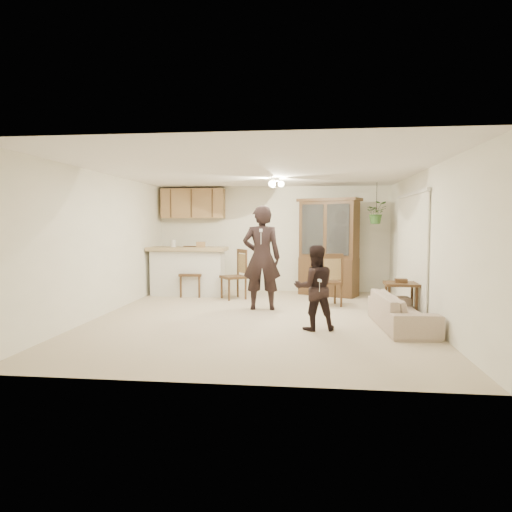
# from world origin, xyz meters

# --- Properties ---
(floor) EXTENTS (6.50, 6.50, 0.00)m
(floor) POSITION_xyz_m (0.00, 0.00, 0.00)
(floor) COLOR #C5B195
(floor) RESTS_ON ground
(ceiling) EXTENTS (5.50, 6.50, 0.02)m
(ceiling) POSITION_xyz_m (0.00, 0.00, 2.50)
(ceiling) COLOR white
(ceiling) RESTS_ON wall_back
(wall_back) EXTENTS (5.50, 0.02, 2.50)m
(wall_back) POSITION_xyz_m (0.00, 3.25, 1.25)
(wall_back) COLOR white
(wall_back) RESTS_ON ground
(wall_front) EXTENTS (5.50, 0.02, 2.50)m
(wall_front) POSITION_xyz_m (0.00, -3.25, 1.25)
(wall_front) COLOR white
(wall_front) RESTS_ON ground
(wall_left) EXTENTS (0.02, 6.50, 2.50)m
(wall_left) POSITION_xyz_m (-2.75, 0.00, 1.25)
(wall_left) COLOR white
(wall_left) RESTS_ON ground
(wall_right) EXTENTS (0.02, 6.50, 2.50)m
(wall_right) POSITION_xyz_m (2.75, 0.00, 1.25)
(wall_right) COLOR white
(wall_right) RESTS_ON ground
(breakfast_bar) EXTENTS (1.60, 0.55, 1.00)m
(breakfast_bar) POSITION_xyz_m (-1.85, 2.35, 0.50)
(breakfast_bar) COLOR silver
(breakfast_bar) RESTS_ON floor
(bar_top) EXTENTS (1.75, 0.70, 0.08)m
(bar_top) POSITION_xyz_m (-1.85, 2.35, 1.05)
(bar_top) COLOR tan
(bar_top) RESTS_ON breakfast_bar
(upper_cabinets) EXTENTS (1.50, 0.34, 0.70)m
(upper_cabinets) POSITION_xyz_m (-1.90, 3.07, 2.10)
(upper_cabinets) COLOR olive
(upper_cabinets) RESTS_ON wall_back
(vertical_blinds) EXTENTS (0.06, 2.30, 2.10)m
(vertical_blinds) POSITION_xyz_m (2.71, 0.90, 1.10)
(vertical_blinds) COLOR silver
(vertical_blinds) RESTS_ON wall_right
(ceiling_fixture) EXTENTS (0.36, 0.36, 0.20)m
(ceiling_fixture) POSITION_xyz_m (0.20, 1.20, 2.40)
(ceiling_fixture) COLOR beige
(ceiling_fixture) RESTS_ON ceiling
(hanging_plant) EXTENTS (0.43, 0.37, 0.48)m
(hanging_plant) POSITION_xyz_m (2.30, 2.40, 1.85)
(hanging_plant) COLOR #265B24
(hanging_plant) RESTS_ON ceiling
(plant_cord) EXTENTS (0.01, 0.01, 0.65)m
(plant_cord) POSITION_xyz_m (2.30, 2.40, 2.17)
(plant_cord) COLOR black
(plant_cord) RESTS_ON ceiling
(sofa) EXTENTS (0.85, 1.92, 0.73)m
(sofa) POSITION_xyz_m (2.30, -0.46, 0.37)
(sofa) COLOR beige
(sofa) RESTS_ON floor
(adult) EXTENTS (0.69, 0.48, 1.80)m
(adult) POSITION_xyz_m (-0.02, 0.81, 0.90)
(adult) COLOR black
(adult) RESTS_ON floor
(child) EXTENTS (0.75, 0.64, 1.35)m
(child) POSITION_xyz_m (0.94, -0.76, 0.68)
(child) COLOR black
(child) RESTS_ON floor
(china_hutch) EXTENTS (1.48, 1.06, 2.18)m
(china_hutch) POSITION_xyz_m (1.31, 2.69, 1.08)
(china_hutch) COLOR #382114
(china_hutch) RESTS_ON floor
(side_table) EXTENTS (0.58, 0.58, 0.67)m
(side_table) POSITION_xyz_m (2.43, 0.31, 0.32)
(side_table) COLOR #382114
(side_table) RESTS_ON floor
(chair_bar) EXTENTS (0.52, 0.52, 1.11)m
(chair_bar) POSITION_xyz_m (-1.73, 2.20, 0.31)
(chair_bar) COLOR #382114
(chair_bar) RESTS_ON floor
(chair_hutch_left) EXTENTS (0.65, 0.65, 1.07)m
(chair_hutch_left) POSITION_xyz_m (-0.74, 1.96, 0.30)
(chair_hutch_left) COLOR #382114
(chair_hutch_left) RESTS_ON floor
(chair_hutch_right) EXTENTS (0.57, 0.57, 1.04)m
(chair_hutch_right) POSITION_xyz_m (1.26, 1.35, 0.29)
(chair_hutch_right) COLOR #382114
(chair_hutch_right) RESTS_ON floor
(controller_adult) EXTENTS (0.06, 0.17, 0.05)m
(controller_adult) POSITION_xyz_m (0.01, 0.36, 1.50)
(controller_adult) COLOR white
(controller_adult) RESTS_ON adult
(controller_child) EXTENTS (0.06, 0.12, 0.03)m
(controller_child) POSITION_xyz_m (1.01, -1.06, 0.79)
(controller_child) COLOR white
(controller_child) RESTS_ON child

